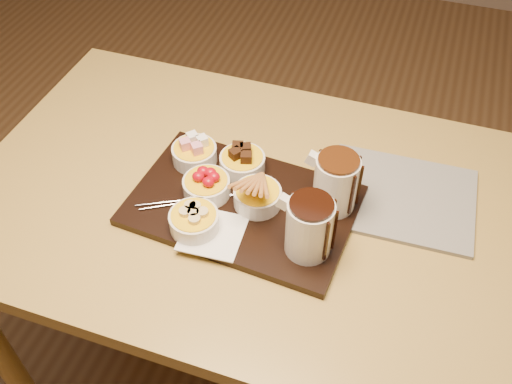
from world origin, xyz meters
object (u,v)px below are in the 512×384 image
(pitcher_dark_chocolate, at_px, (309,228))
(bowl_strawberries, at_px, (207,187))
(pitcher_milk_chocolate, at_px, (336,184))
(serving_board, at_px, (243,205))
(newspaper, at_px, (400,197))
(dining_table, at_px, (243,223))

(pitcher_dark_chocolate, bearing_deg, bowl_strawberries, 167.35)
(pitcher_dark_chocolate, bearing_deg, pitcher_milk_chocolate, 85.60)
(serving_board, distance_m, bowl_strawberries, 0.08)
(bowl_strawberries, xyz_separation_m, newspaper, (0.39, 0.13, -0.03))
(serving_board, xyz_separation_m, bowl_strawberries, (-0.08, 0.00, 0.03))
(dining_table, xyz_separation_m, serving_board, (0.01, -0.04, 0.11))
(pitcher_milk_chocolate, relative_size, newspaper, 0.39)
(pitcher_dark_chocolate, distance_m, newspaper, 0.27)
(newspaper, bearing_deg, pitcher_dark_chocolate, -127.84)
(serving_board, distance_m, pitcher_dark_chocolate, 0.19)
(pitcher_dark_chocolate, height_order, newspaper, pitcher_dark_chocolate)
(dining_table, distance_m, bowl_strawberries, 0.16)
(serving_board, xyz_separation_m, newspaper, (0.31, 0.14, -0.00))
(pitcher_dark_chocolate, bearing_deg, serving_board, 160.02)
(pitcher_milk_chocolate, bearing_deg, newspaper, 35.50)
(dining_table, xyz_separation_m, newspaper, (0.32, 0.10, 0.10))
(serving_board, bearing_deg, newspaper, 27.92)
(pitcher_milk_chocolate, height_order, newspaper, pitcher_milk_chocolate)
(bowl_strawberries, distance_m, pitcher_dark_chocolate, 0.25)
(pitcher_dark_chocolate, relative_size, newspaper, 0.39)
(dining_table, distance_m, pitcher_dark_chocolate, 0.27)
(pitcher_dark_chocolate, xyz_separation_m, newspaper, (0.15, 0.21, -0.07))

